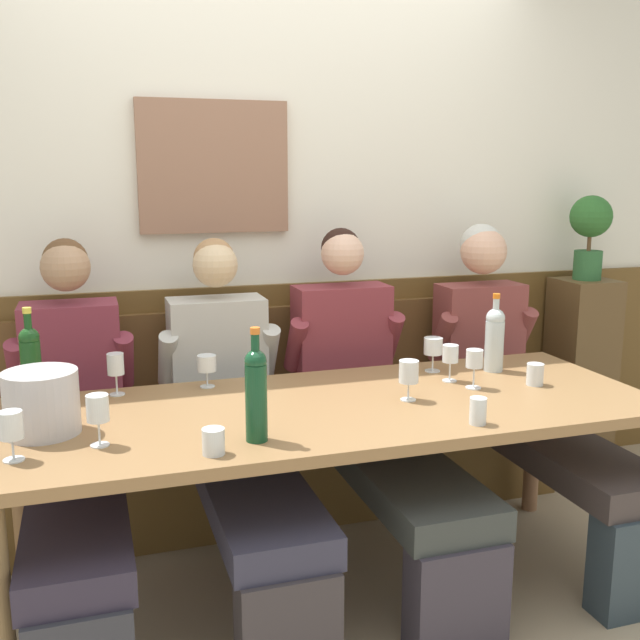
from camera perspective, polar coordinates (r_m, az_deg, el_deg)
name	(u,v)px	position (r m, az deg, el deg)	size (l,w,h in m)	color
ground_plane	(344,610)	(2.87, 1.85, -21.60)	(6.80, 6.80, 0.02)	tan
room_wall_back	(267,206)	(3.46, -4.18, 8.83)	(6.80, 0.12, 2.80)	silver
wood_wainscot_panel	(272,391)	(3.56, -3.72, -5.54)	(6.80, 0.03, 1.04)	brown
wall_bench	(284,453)	(3.44, -2.81, -10.33)	(2.64, 0.42, 0.94)	brown
dining_table	(334,423)	(2.67, 1.13, -8.04)	(2.34, 0.89, 0.74)	olive
person_left_seat	(74,430)	(2.87, -18.59, -8.11)	(0.49, 1.33, 1.30)	#2C2D35
person_center_right_seat	(235,418)	(2.91, -6.62, -7.57)	(0.51, 1.32, 1.28)	#322E31
person_right_seat	(372,404)	(3.06, 4.03, -6.52)	(0.53, 1.32, 1.31)	#312D37
person_center_left_seat	(519,383)	(3.38, 15.25, -4.75)	(0.51, 1.33, 1.32)	#2A363F
ice_bucket	(42,403)	(2.49, -20.84, -6.02)	(0.23, 0.23, 0.20)	#B7B4B8
wine_bottle_clear_water	(256,391)	(2.26, -4.99, -5.55)	(0.07, 0.07, 0.36)	#134024
wine_bottle_green_tall	(495,337)	(3.13, 13.43, -1.32)	(0.08, 0.08, 0.33)	silver
wine_bottle_amber_mid	(31,365)	(2.74, -21.55, -3.26)	(0.07, 0.07, 0.36)	#163F18
wine_glass_mid_left	(11,428)	(2.29, -22.89, -7.75)	(0.07, 0.07, 0.15)	silver
wine_glass_center_front	(116,366)	(2.83, -15.61, -3.50)	(0.06, 0.06, 0.16)	silver
wine_glass_left_end	(98,411)	(2.32, -16.90, -6.79)	(0.07, 0.07, 0.16)	silver
wine_glass_mid_right	(409,374)	(2.68, 6.92, -4.17)	(0.07, 0.07, 0.15)	silver
wine_glass_center_rear	(433,348)	(3.08, 8.79, -2.16)	(0.08, 0.08, 0.14)	silver
wine_glass_right_end	(207,364)	(2.86, -8.80, -3.41)	(0.07, 0.07, 0.13)	silver
wine_glass_by_bottle	(474,360)	(2.87, 11.92, -3.07)	(0.07, 0.07, 0.15)	silver
wine_glass_near_bucket	(450,355)	(2.94, 10.11, -2.70)	(0.06, 0.06, 0.15)	silver
water_tumbler_right	(213,441)	(2.20, -8.29, -9.33)	(0.07, 0.07, 0.08)	silver
water_tumbler_center	(535,374)	(2.99, 16.39, -4.08)	(0.07, 0.07, 0.09)	silver
water_tumbler_left	(478,411)	(2.49, 12.19, -6.93)	(0.06, 0.06, 0.09)	silver
corner_pedestal	(580,375)	(4.10, 19.54, -4.06)	(0.28, 0.28, 1.02)	brown
potted_plant	(590,228)	(3.98, 20.28, 6.72)	(0.21, 0.21, 0.43)	#295C30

